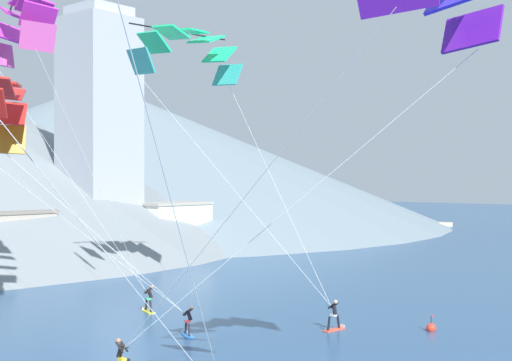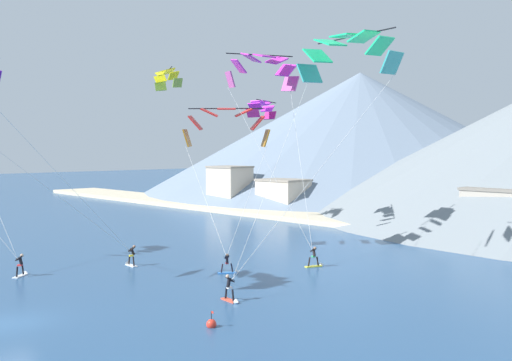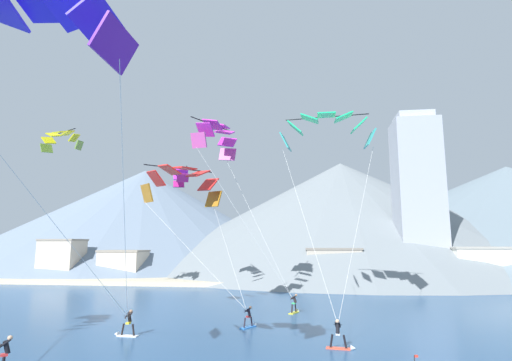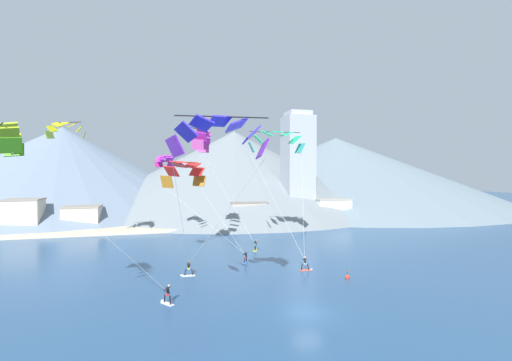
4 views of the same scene
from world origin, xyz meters
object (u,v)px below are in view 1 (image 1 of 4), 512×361
object	(u,v)px
parafoil_kite_near_lead	(23,25)
parafoil_kite_mid_center	(188,49)
kitesurfer_mid_center	(336,320)
race_marker_buoy	(431,328)
kitesurfer_near_lead	(148,303)
kitesurfer_far_left	(187,326)

from	to	relation	value
parafoil_kite_near_lead	parafoil_kite_mid_center	bearing A→B (deg)	-10.26
kitesurfer_mid_center	race_marker_buoy	xyz separation A→B (m)	(3.14, -4.23, -0.39)
kitesurfer_near_lead	parafoil_kite_near_lead	distance (m)	18.53
parafoil_kite_mid_center	race_marker_buoy	world-z (taller)	parafoil_kite_mid_center
parafoil_kite_near_lead	race_marker_buoy	distance (m)	28.68
race_marker_buoy	kitesurfer_far_left	bearing A→B (deg)	134.13
kitesurfer_far_left	parafoil_kite_mid_center	xyz separation A→B (m)	(6.39, 6.37, 16.75)
kitesurfer_near_lead	race_marker_buoy	size ratio (longest dim) A/B	1.75
kitesurfer_mid_center	race_marker_buoy	bearing A→B (deg)	-53.46
kitesurfer_far_left	kitesurfer_near_lead	bearing A→B (deg)	65.20
kitesurfer_near_lead	race_marker_buoy	xyz separation A→B (m)	(6.34, -16.47, -0.39)
kitesurfer_near_lead	parafoil_kite_near_lead	size ratio (longest dim) A/B	0.10
kitesurfer_mid_center	parafoil_kite_mid_center	world-z (taller)	parafoil_kite_mid_center
kitesurfer_mid_center	race_marker_buoy	world-z (taller)	kitesurfer_mid_center
kitesurfer_mid_center	kitesurfer_far_left	world-z (taller)	kitesurfer_mid_center
kitesurfer_far_left	race_marker_buoy	bearing A→B (deg)	-45.87
kitesurfer_far_left	parafoil_kite_mid_center	distance (m)	19.03
kitesurfer_far_left	parafoil_kite_mid_center	bearing A→B (deg)	44.94
kitesurfer_far_left	race_marker_buoy	distance (m)	13.57
kitesurfer_mid_center	race_marker_buoy	size ratio (longest dim) A/B	1.77
parafoil_kite_mid_center	kitesurfer_near_lead	bearing A→B (deg)	173.84
parafoil_kite_near_lead	parafoil_kite_mid_center	size ratio (longest dim) A/B	1.01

